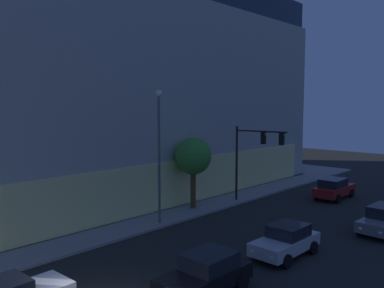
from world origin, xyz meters
TOP-DOWN VIEW (x-y plane):
  - modern_building at (13.97, 20.34)m, footprint 38.82×23.13m
  - traffic_light_far_corner at (18.28, 5.33)m, footprint 0.58×4.37m
  - street_lamp_sidewalk at (9.56, 6.77)m, footprint 0.44×0.44m
  - sidewalk_tree at (13.82, 7.75)m, footprint 2.70×2.70m
  - car_black at (4.39, -1.64)m, footprint 4.24×2.14m
  - car_silver at (10.34, -1.94)m, footprint 4.20×2.10m
  - car_red at (24.44, 1.59)m, footprint 4.57×2.04m

SIDE VIEW (x-z plane):
  - car_silver at x=10.34m, z-range 0.01..1.61m
  - car_black at x=4.39m, z-range 0.02..1.67m
  - car_red at x=24.44m, z-range 0.02..1.73m
  - sidewalk_tree at x=13.82m, z-range 1.36..6.58m
  - traffic_light_far_corner at x=18.28m, z-range 1.45..7.38m
  - street_lamp_sidewalk at x=9.56m, z-range 1.19..9.72m
  - modern_building at x=13.97m, z-range -0.08..18.51m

